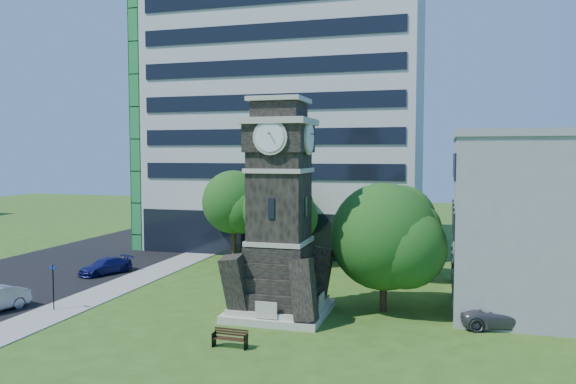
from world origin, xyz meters
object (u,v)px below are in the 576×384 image
(car_east_lot, at_px, (504,315))
(street_sign, at_px, (53,282))
(park_bench, at_px, (230,338))
(car_street_north, at_px, (105,266))
(clock_tower, at_px, (279,222))

(car_east_lot, distance_m, street_sign, 25.22)
(park_bench, bearing_deg, car_street_north, 141.45)
(car_east_lot, xyz_separation_m, street_sign, (-24.91, -3.84, 1.02))
(park_bench, height_order, street_sign, street_sign)
(clock_tower, relative_size, car_street_north, 2.94)
(car_street_north, height_order, park_bench, car_street_north)
(park_bench, bearing_deg, street_sign, 167.22)
(clock_tower, xyz_separation_m, car_street_north, (-15.83, 6.61, -4.68))
(car_east_lot, height_order, park_bench, car_east_lot)
(street_sign, bearing_deg, car_east_lot, 29.86)
(car_street_north, relative_size, park_bench, 2.42)
(park_bench, bearing_deg, clock_tower, 84.51)
(car_street_north, xyz_separation_m, car_east_lot, (27.87, -5.67, 0.06))
(car_street_north, bearing_deg, street_sign, -49.22)
(clock_tower, distance_m, car_east_lot, 12.93)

